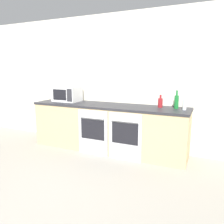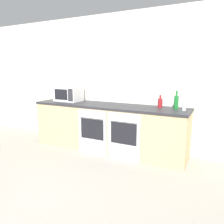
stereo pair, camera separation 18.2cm
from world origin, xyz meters
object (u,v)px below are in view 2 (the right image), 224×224
at_px(microwave, 69,94).
at_px(bottle_red, 160,103).
at_px(oven_left, 93,132).
at_px(bottle_clear, 184,105).
at_px(oven_right, 124,137).
at_px(bottle_green, 176,102).

height_order(microwave, bottle_red, microwave).
height_order(oven_left, microwave, microwave).
bearing_deg(bottle_red, microwave, -178.17).
height_order(bottle_red, bottle_clear, bottle_clear).
height_order(oven_right, bottle_red, bottle_red).
distance_m(microwave, bottle_green, 2.21).
distance_m(oven_right, bottle_green, 1.06).
height_order(oven_right, bottle_green, bottle_green).
xyz_separation_m(oven_left, microwave, (-0.83, 0.41, 0.62)).
xyz_separation_m(oven_right, microwave, (-1.46, 0.41, 0.62)).
bearing_deg(bottle_green, oven_right, -148.66).
distance_m(oven_right, bottle_clear, 1.12).
relative_size(bottle_green, bottle_clear, 1.35).
height_order(oven_left, bottle_red, bottle_red).
bearing_deg(bottle_green, microwave, -178.79).
xyz_separation_m(microwave, bottle_red, (1.93, 0.06, -0.07)).
xyz_separation_m(oven_right, bottle_green, (0.75, 0.46, 0.59)).
relative_size(microwave, bottle_red, 2.40).
distance_m(microwave, bottle_red, 1.93).
bearing_deg(bottle_green, bottle_red, 176.89).
distance_m(oven_left, oven_right, 0.62).
bearing_deg(bottle_clear, oven_right, -157.09).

